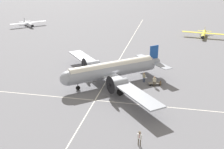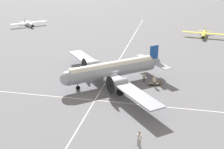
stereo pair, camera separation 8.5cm
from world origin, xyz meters
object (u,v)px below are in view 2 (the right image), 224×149
Objects in this scene: crew_foreground at (139,137)px; ramp_agent at (154,80)px; baggage_cart at (155,83)px; suitcase_upright_spare at (155,81)px; airliner_main at (110,70)px; suitcase_near_door at (160,83)px; passenger_boarding at (144,76)px; light_aircraft_taxiing at (204,34)px; light_aircraft_distant at (29,24)px.

ramp_agent is (-16.29, 0.52, -0.04)m from crew_foreground.
suitcase_upright_spare is at bearing -108.15° from baggage_cart.
airliner_main is at bearing -73.90° from suitcase_upright_spare.
suitcase_near_door is at bearing -130.29° from ramp_agent.
passenger_boarding is at bearing -38.57° from baggage_cart.
suitcase_upright_spare is at bearing -69.94° from crew_foreground.
passenger_boarding is 0.15× the size of light_aircraft_taxiing.
airliner_main is 53.66m from light_aircraft_distant.
airliner_main is 2.00× the size of light_aircraft_taxiing.
crew_foreground reaches higher than ramp_agent.
light_aircraft_taxiing is at bearing 164.38° from suitcase_near_door.
baggage_cart is (-17.00, 0.59, -0.80)m from crew_foreground.
suitcase_near_door reaches higher than suitcase_upright_spare.
light_aircraft_distant reaches higher than baggage_cart.
passenger_boarding is 36.95m from light_aircraft_taxiing.
passenger_boarding is 2.86× the size of suitcase_upright_spare.
baggage_cart is at bearing 147.50° from airliner_main.
passenger_boarding reaches higher than suitcase_near_door.
light_aircraft_taxiing is (4.05, 53.24, -0.00)m from light_aircraft_distant.
baggage_cart is at bearing -7.83° from light_aircraft_taxiing.
airliner_main is 8.42m from suitcase_near_door.
passenger_boarding reaches higher than suitcase_upright_spare.
light_aircraft_distant is (-38.34, -42.49, 0.60)m from suitcase_upright_spare.
passenger_boarding reaches higher than baggage_cart.
crew_foreground reaches higher than passenger_boarding.
ramp_agent is 0.15× the size of light_aircraft_taxiing.
baggage_cart is at bearing -85.95° from ramp_agent.
suitcase_upright_spare is 0.05× the size of light_aircraft_taxiing.
baggage_cart is 0.21× the size of light_aircraft_taxiing.
light_aircraft_distant is at bearing -60.51° from baggage_cart.
crew_foreground is 0.19× the size of light_aircraft_distant.
light_aircraft_distant is at bearing -132.28° from suitcase_near_door.
light_aircraft_distant is at bearing -12.42° from passenger_boarding.
light_aircraft_distant reaches higher than ramp_agent.
suitcase_near_door is 58.59m from light_aircraft_distant.
suitcase_near_door reaches higher than baggage_cart.
ramp_agent is 0.19× the size of light_aircraft_distant.
suitcase_upright_spare is at bearing -82.68° from ramp_agent.
light_aircraft_distant is at bearing -31.49° from crew_foreground.
light_aircraft_taxiing is at bearing -124.49° from baggage_cart.
suitcase_upright_spare is at bearing -8.34° from light_aircraft_taxiing.
light_aircraft_distant reaches higher than light_aircraft_taxiing.
airliner_main is 7.58m from baggage_cart.
suitcase_upright_spare is (-0.43, 1.88, -0.76)m from passenger_boarding.
ramp_agent is 2.01m from suitcase_upright_spare.
baggage_cart is at bearing -169.73° from passenger_boarding.
suitcase_upright_spare is 35.94m from light_aircraft_taxiing.
suitcase_upright_spare is at bearing 156.19° from airliner_main.
light_aircraft_distant reaches higher than suitcase_upright_spare.
ramp_agent is (-0.23, 7.16, -1.33)m from airliner_main.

